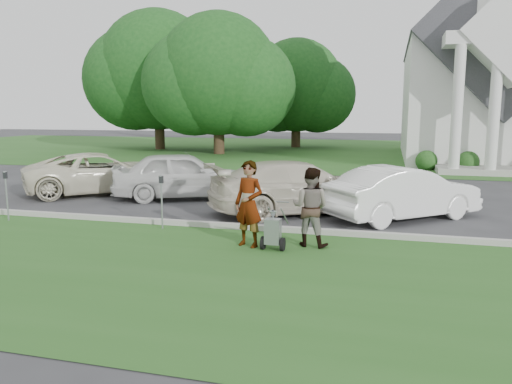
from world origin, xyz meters
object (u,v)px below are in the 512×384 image
at_px(parking_meter_far, 6,190).
at_px(car_c, 298,187).
at_px(church, 483,63).
at_px(tree_left, 218,80).
at_px(tree_back, 296,90).
at_px(person_right, 310,208).
at_px(car_a, 101,173).
at_px(person_left, 249,205).
at_px(car_d, 403,193).
at_px(tree_far, 158,76).
at_px(car_b, 183,175).
at_px(striping_cart, 273,232).
at_px(parking_meter_near, 162,195).

relative_size(parking_meter_far, car_c, 0.26).
distance_m(church, tree_left, 17.07).
xyz_separation_m(tree_back, parking_meter_far, (-2.39, -30.13, -3.86)).
bearing_deg(person_right, car_c, -66.82).
bearing_deg(car_a, person_right, -163.08).
relative_size(person_left, car_d, 0.43).
height_order(car_a, car_d, car_a).
height_order(church, person_left, church).
bearing_deg(tree_back, person_left, -81.33).
relative_size(car_a, car_d, 1.19).
distance_m(tree_left, person_left, 24.89).
relative_size(tree_left, car_a, 1.99).
bearing_deg(tree_far, car_b, -62.17).
bearing_deg(tree_left, car_c, -64.34).
height_order(person_left, car_c, person_left).
xyz_separation_m(church, person_right, (-6.99, -23.67, -5.06)).
distance_m(tree_far, car_b, 23.70).
relative_size(parking_meter_far, car_a, 0.26).
bearing_deg(tree_far, striping_cart, -59.60).
relative_size(tree_back, car_a, 1.80).
relative_size(striping_cart, car_c, 0.19).
height_order(car_c, car_d, car_c).
relative_size(person_left, car_c, 0.36).
bearing_deg(tree_left, striping_cart, -68.05).
distance_m(parking_meter_far, car_d, 10.90).
xyz_separation_m(person_left, car_b, (-3.90, 5.43, -0.14)).
bearing_deg(striping_cart, person_right, 38.69).
bearing_deg(person_right, striping_cart, 45.42).
bearing_deg(car_c, striping_cart, 149.54).
bearing_deg(church, person_left, -109.01).
relative_size(tree_left, tree_far, 0.91).
bearing_deg(parking_meter_far, car_c, 23.40).
bearing_deg(parking_meter_far, tree_back, 85.47).
bearing_deg(car_c, tree_far, 1.04).
distance_m(tree_left, person_right, 25.03).
height_order(parking_meter_near, car_a, car_a).
distance_m(car_a, car_b, 3.39).
xyz_separation_m(striping_cart, car_b, (-4.48, 5.57, 0.41)).
height_order(tree_far, car_d, tree_far).
bearing_deg(tree_back, striping_cart, -80.32).
xyz_separation_m(church, car_b, (-12.19, -18.64, -5.13)).
distance_m(church, striping_cart, 26.00).
height_order(tree_left, car_a, tree_left).
bearing_deg(church, person_right, -106.46).
distance_m(striping_cart, parking_meter_far, 7.76).
distance_m(tree_far, person_right, 30.53).
height_order(tree_back, car_d, tree_back).
xyz_separation_m(tree_far, car_a, (7.44, -20.22, -4.95)).
bearing_deg(parking_meter_far, person_right, -2.83).
xyz_separation_m(parking_meter_far, car_c, (7.46, 3.23, -0.09)).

